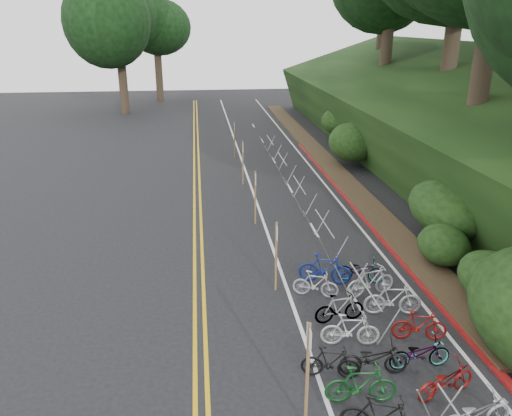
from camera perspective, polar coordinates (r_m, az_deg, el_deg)
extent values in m
plane|color=black|center=(13.16, 3.06, -20.26)|extent=(120.00, 120.00, 0.00)
cube|color=gold|center=(21.59, -7.05, -3.13)|extent=(0.12, 80.00, 0.01)
cube|color=gold|center=(21.59, -6.25, -3.10)|extent=(0.12, 80.00, 0.01)
cube|color=silver|center=(21.77, 1.27, -2.77)|extent=(0.12, 80.00, 0.01)
cube|color=silver|center=(22.70, 11.84, -2.22)|extent=(0.12, 80.00, 0.01)
cube|color=silver|center=(16.98, 11.29, -10.32)|extent=(0.10, 1.60, 0.01)
cube|color=silver|center=(22.14, 6.67, -2.50)|extent=(0.10, 1.60, 0.01)
cube|color=silver|center=(27.64, 3.88, 2.30)|extent=(0.10, 1.60, 0.01)
cube|color=silver|center=(33.32, 2.02, 5.49)|extent=(0.10, 1.60, 0.01)
cube|color=silver|center=(39.09, 0.69, 7.74)|extent=(0.10, 1.60, 0.01)
cube|color=silver|center=(44.92, -0.30, 9.40)|extent=(0.10, 1.60, 0.01)
cube|color=maroon|center=(24.60, 11.53, -0.29)|extent=(0.25, 28.00, 0.10)
cube|color=black|center=(35.78, 19.04, 10.03)|extent=(12.32, 44.00, 9.11)
cube|color=#382819|center=(33.94, 7.56, 5.74)|extent=(1.40, 44.00, 0.16)
ellipsoid|color=#284C19|center=(17.39, 25.64, -7.43)|extent=(2.00, 2.80, 1.60)
ellipsoid|color=#284C19|center=(21.52, 20.88, -0.02)|extent=(2.60, 3.64, 2.08)
ellipsoid|color=#284C19|center=(27.06, 17.63, 5.36)|extent=(2.20, 3.08, 1.76)
ellipsoid|color=#284C19|center=(32.11, 10.99, 7.42)|extent=(3.00, 4.20, 2.40)
ellipsoid|color=#284C19|center=(37.90, 9.34, 9.73)|extent=(2.40, 3.36, 1.92)
ellipsoid|color=#284C19|center=(41.93, 9.65, 11.67)|extent=(2.80, 3.92, 2.24)
ellipsoid|color=#284C19|center=(19.67, 20.62, -3.94)|extent=(1.80, 2.52, 1.44)
ellipsoid|color=#284C19|center=(30.81, 16.17, 8.43)|extent=(3.20, 4.48, 2.56)
cylinder|color=#2D2319|center=(25.41, 24.32, 13.39)|extent=(0.90, 0.90, 7.47)
cylinder|color=#2D2319|center=(33.54, 21.46, 17.13)|extent=(0.95, 0.95, 8.46)
cylinder|color=#2D2319|center=(40.50, 14.62, 16.54)|extent=(0.87, 0.87, 6.97)
cylinder|color=#2D2319|center=(48.82, 14.19, 18.54)|extent=(0.92, 0.92, 7.96)
cylinder|color=#2D2319|center=(52.59, -14.97, 13.91)|extent=(0.85, 0.85, 6.47)
ellipsoid|color=black|center=(52.32, -15.59, 20.32)|extent=(8.85, 8.85, 8.41)
cylinder|color=#2D2319|center=(60.22, -11.03, 14.72)|extent=(0.82, 0.82, 5.97)
ellipsoid|color=black|center=(59.97, -11.39, 19.76)|extent=(7.74, 7.74, 7.36)
cylinder|color=#A2A3A4|center=(12.55, 18.79, -20.77)|extent=(0.53, 0.04, 1.03)
cylinder|color=#A2A3A4|center=(12.77, 21.21, -20.28)|extent=(0.53, 0.04, 1.03)
cylinder|color=#A2A3A4|center=(15.57, 12.33, -8.56)|extent=(0.05, 3.00, 0.05)
cylinder|color=#A2A3A4|center=(14.66, 12.85, -13.22)|extent=(0.58, 0.04, 1.13)
cylinder|color=#A2A3A4|center=(14.84, 14.95, -12.96)|extent=(0.58, 0.04, 1.13)
cylinder|color=#A2A3A4|center=(16.93, 9.78, -8.09)|extent=(0.58, 0.04, 1.13)
cylinder|color=#A2A3A4|center=(17.09, 11.60, -7.94)|extent=(0.58, 0.04, 1.13)
cylinder|color=#A2A3A4|center=(19.89, 7.82, -1.69)|extent=(0.05, 3.00, 0.05)
cylinder|color=#A2A3A4|center=(18.82, 7.94, -4.95)|extent=(0.58, 0.04, 1.13)
cylinder|color=#A2A3A4|center=(18.96, 9.58, -4.84)|extent=(0.58, 0.04, 1.13)
cylinder|color=#A2A3A4|center=(21.30, 6.10, -1.76)|extent=(0.58, 0.04, 1.13)
cylinder|color=#A2A3A4|center=(21.43, 7.56, -1.69)|extent=(0.58, 0.04, 1.13)
cylinder|color=#A2A3A4|center=(24.47, 4.97, 2.68)|extent=(0.05, 3.00, 0.05)
cylinder|color=#A2A3A4|center=(23.31, 4.93, 0.27)|extent=(0.58, 0.04, 1.13)
cylinder|color=#A2A3A4|center=(23.42, 6.28, 0.32)|extent=(0.58, 0.04, 1.13)
cylinder|color=#A2A3A4|center=(25.90, 3.72, 2.38)|extent=(0.58, 0.04, 1.13)
cylinder|color=#A2A3A4|center=(26.01, 4.93, 2.42)|extent=(0.58, 0.04, 1.13)
cylinder|color=#A2A3A4|center=(29.19, 3.03, 5.65)|extent=(0.05, 3.00, 0.05)
cylinder|color=#A2A3A4|center=(27.97, 2.92, 3.77)|extent=(0.58, 0.04, 1.13)
cylinder|color=#A2A3A4|center=(28.07, 4.05, 3.80)|extent=(0.58, 0.04, 1.13)
cylinder|color=#A2A3A4|center=(30.63, 2.05, 5.26)|extent=(0.58, 0.04, 1.13)
cylinder|color=#A2A3A4|center=(30.72, 3.09, 5.29)|extent=(0.58, 0.04, 1.13)
cylinder|color=#A2A3A4|center=(33.99, 1.62, 7.78)|extent=(0.05, 3.00, 0.05)
cylinder|color=#A2A3A4|center=(32.74, 1.47, 6.26)|extent=(0.58, 0.04, 1.13)
cylinder|color=#A2A3A4|center=(32.82, 2.45, 6.28)|extent=(0.58, 0.04, 1.13)
cylinder|color=#A2A3A4|center=(35.43, 0.83, 7.36)|extent=(0.58, 0.04, 1.13)
cylinder|color=#A2A3A4|center=(35.51, 1.73, 7.38)|extent=(0.58, 0.04, 1.13)
cylinder|color=brown|center=(11.51, 5.88, -18.57)|extent=(0.08, 0.08, 2.70)
cube|color=silver|center=(10.91, 6.08, -14.48)|extent=(0.02, 0.40, 0.50)
cylinder|color=brown|center=(16.70, 2.31, -5.60)|extent=(0.08, 0.08, 2.50)
cube|color=silver|center=(16.33, 2.36, -2.76)|extent=(0.02, 0.40, 0.50)
cylinder|color=brown|center=(22.20, -0.08, 1.15)|extent=(0.08, 0.08, 2.50)
cube|color=silver|center=(21.92, -0.08, 3.37)|extent=(0.02, 0.40, 0.50)
cylinder|color=brown|center=(27.90, -1.51, 5.19)|extent=(0.08, 0.08, 2.50)
cube|color=silver|center=(27.68, -1.53, 6.99)|extent=(0.02, 0.40, 0.50)
cylinder|color=brown|center=(33.71, -2.46, 7.84)|extent=(0.08, 0.08, 2.50)
cube|color=silver|center=(33.53, -2.48, 9.34)|extent=(0.02, 0.40, 0.50)
imported|color=black|center=(13.42, 8.52, -17.04)|extent=(0.80, 1.58, 0.91)
imported|color=#9E9EA3|center=(12.84, 23.82, -20.73)|extent=(0.92, 1.88, 0.95)
imported|color=#144C1E|center=(12.78, 11.92, -19.13)|extent=(0.65, 1.77, 1.04)
imported|color=maroon|center=(13.58, 20.88, -17.92)|extent=(1.07, 1.79, 0.89)
imported|color=black|center=(13.72, 13.28, -16.38)|extent=(0.74, 1.83, 0.94)
imported|color=slate|center=(14.27, 18.21, -15.48)|extent=(0.65, 1.70, 0.88)
imported|color=beige|center=(14.61, 10.73, -13.50)|extent=(0.70, 1.72, 1.00)
imported|color=maroon|center=(15.33, 18.18, -12.61)|extent=(0.73, 1.63, 0.95)
imported|color=slate|center=(15.59, 9.53, -11.18)|extent=(0.65, 1.63, 0.95)
imported|color=#9E9EA3|center=(16.26, 15.36, -9.99)|extent=(0.73, 1.85, 1.08)
imported|color=#9E9EA3|center=(16.79, 6.83, -8.62)|extent=(0.95, 1.59, 0.93)
imported|color=#9E9EA3|center=(17.12, 12.96, -8.14)|extent=(0.91, 1.86, 1.08)
imported|color=navy|center=(17.62, 7.88, -6.88)|extent=(1.09, 1.90, 1.10)
imported|color=slate|center=(17.98, 11.86, -6.97)|extent=(1.01, 1.74, 0.87)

